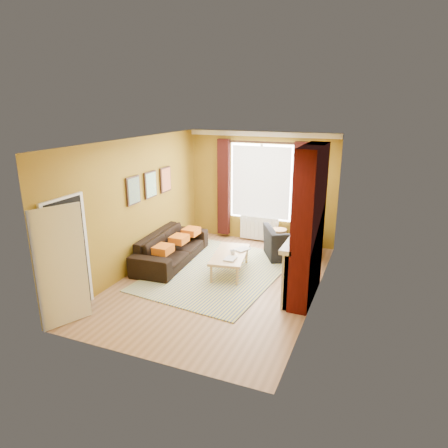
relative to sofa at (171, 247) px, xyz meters
The scene contains 12 objects.
ground 1.57m from the sofa, 22.12° to the right, with size 5.50×5.50×0.00m, color brown.
room_walls 2.32m from the sofa, ahead, with size 3.82×5.54×2.83m.
striped_rug 1.27m from the sofa, ahead, with size 2.78×3.62×0.02m.
sofa is the anchor object (origin of this frame).
armchair 2.75m from the sofa, 26.98° to the left, with size 1.14×0.99×0.74m, color black.
coffee_table 1.46m from the sofa, ahead, with size 0.88×1.41×0.44m.
wicker_stool 2.70m from the sofa, 41.46° to the left, with size 0.40×0.40×0.48m.
floor_lamp 3.37m from the sofa, 31.79° to the left, with size 0.26×0.26×1.47m.
book_a 1.53m from the sofa, 14.81° to the right, with size 0.22×0.29×0.03m, color #999999.
book_b 1.54m from the sofa, ahead, with size 0.24×0.33×0.02m, color #999999.
mug 1.55m from the sofa, ahead, with size 0.11×0.11×0.10m, color #999999.
tv_remote 1.47m from the sofa, ahead, with size 0.12×0.17×0.02m.
Camera 1 is at (2.88, -6.80, 3.49)m, focal length 32.00 mm.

